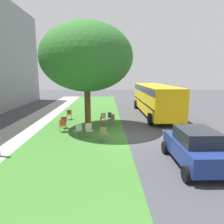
{
  "coord_description": "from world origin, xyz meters",
  "views": [
    {
      "loc": [
        -12.44,
        1.43,
        3.89
      ],
      "look_at": [
        3.22,
        1.01,
        1.01
      ],
      "focal_mm": 32.75,
      "sensor_mm": 36.0,
      "label": 1
    }
  ],
  "objects": [
    {
      "name": "chair_2",
      "position": [
        3.66,
        1.72,
        0.52
      ],
      "size": [
        0.52,
        0.51,
        0.88
      ],
      "color": "beige",
      "rests_on": "ground"
    },
    {
      "name": "grass_verge",
      "position": [
        0.0,
        3.2,
        0.0
      ],
      "size": [
        48.0,
        6.0,
        0.01
      ],
      "primitive_type": "cube",
      "color": "#3D752D",
      "rests_on": "ground"
    },
    {
      "name": "chair_6",
      "position": [
        -0.04,
        3.22,
        0.52
      ],
      "size": [
        0.58,
        0.57,
        0.88
      ],
      "color": "#ADA393",
      "rests_on": "ground"
    },
    {
      "name": "chair_3",
      "position": [
        2.15,
        4.57,
        0.52
      ],
      "size": [
        0.54,
        0.53,
        0.88
      ],
      "color": "#B7332D",
      "rests_on": "ground"
    },
    {
      "name": "chair_0",
      "position": [
        -0.81,
        1.59,
        0.52
      ],
      "size": [
        0.54,
        0.53,
        0.88
      ],
      "color": "olive",
      "rests_on": "ground"
    },
    {
      "name": "sidewalk_strip",
      "position": [
        0.0,
        7.6,
        0.0
      ],
      "size": [
        48.0,
        2.8,
        0.01
      ],
      "primitive_type": "cube",
      "color": "#ADA89E",
      "rests_on": "ground"
    },
    {
      "name": "street_tree",
      "position": [
        2.26,
        2.81,
        5.07
      ],
      "size": [
        6.46,
        6.46,
        7.47
      ],
      "color": "brown",
      "rests_on": "ground"
    },
    {
      "name": "school_bus",
      "position": [
        7.01,
        -3.23,
        1.76
      ],
      "size": [
        10.4,
        2.8,
        2.88
      ],
      "color": "yellow",
      "rests_on": "ground"
    },
    {
      "name": "chair_5",
      "position": [
        0.01,
        2.54,
        0.52
      ],
      "size": [
        0.53,
        0.53,
        0.88
      ],
      "color": "beige",
      "rests_on": "ground"
    },
    {
      "name": "chair_1",
      "position": [
        2.98,
        1.05,
        0.52
      ],
      "size": [
        0.59,
        0.59,
        0.88
      ],
      "color": "brown",
      "rests_on": "ground"
    },
    {
      "name": "chair_9",
      "position": [
        2.31,
        1.73,
        0.52
      ],
      "size": [
        0.47,
        0.48,
        0.88
      ],
      "color": "#B7332D",
      "rests_on": "ground"
    },
    {
      "name": "chair_7",
      "position": [
        5.11,
        4.71,
        0.52
      ],
      "size": [
        0.53,
        0.53,
        0.88
      ],
      "color": "#C64C1E",
      "rests_on": "ground"
    },
    {
      "name": "parked_car",
      "position": [
        -4.22,
        -2.34,
        0.84
      ],
      "size": [
        3.7,
        1.92,
        1.65
      ],
      "color": "navy",
      "rests_on": "ground"
    },
    {
      "name": "chair_4",
      "position": [
        3.86,
        1.1,
        0.52
      ],
      "size": [
        0.59,
        0.59,
        0.88
      ],
      "color": "#335184",
      "rests_on": "ground"
    },
    {
      "name": "chair_8",
      "position": [
        1.17,
        4.47,
        0.52
      ],
      "size": [
        0.54,
        0.54,
        0.88
      ],
      "color": "#C64C1E",
      "rests_on": "ground"
    },
    {
      "name": "ground",
      "position": [
        0.0,
        0.0,
        0.0
      ],
      "size": [
        80.0,
        80.0,
        0.0
      ],
      "primitive_type": "plane",
      "color": "#424247"
    }
  ]
}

